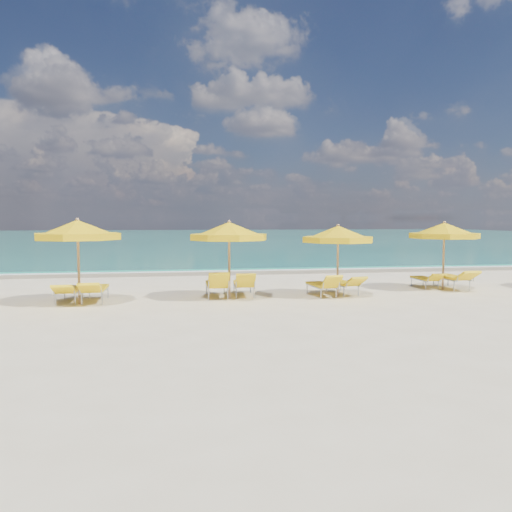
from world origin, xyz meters
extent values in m
plane|color=beige|center=(0.00, 0.00, 0.00)|extent=(120.00, 120.00, 0.00)
cube|color=#167F6D|center=(0.00, 48.00, 0.00)|extent=(120.00, 80.00, 0.30)
cube|color=tan|center=(0.00, 7.40, 0.00)|extent=(120.00, 2.60, 0.01)
cube|color=white|center=(0.00, 8.20, 0.00)|extent=(120.00, 1.20, 0.03)
cube|color=white|center=(-6.00, 17.00, 0.00)|extent=(14.00, 0.36, 0.05)
cube|color=white|center=(8.00, 24.00, 0.00)|extent=(18.00, 0.30, 0.05)
cylinder|color=tan|center=(-5.61, -0.60, 1.22)|extent=(0.08, 0.08, 2.43)
cone|color=yellow|center=(-5.61, -0.60, 2.24)|extent=(2.77, 2.77, 0.49)
cylinder|color=yellow|center=(-5.61, -0.60, 2.00)|extent=(2.79, 2.79, 0.19)
sphere|color=tan|center=(-5.61, -0.60, 2.49)|extent=(0.11, 0.11, 0.11)
cylinder|color=tan|center=(-1.14, -0.38, 1.18)|extent=(0.07, 0.07, 2.37)
cone|color=yellow|center=(-1.14, -0.38, 2.18)|extent=(2.74, 2.74, 0.47)
cylinder|color=yellow|center=(-1.14, -0.38, 1.94)|extent=(2.76, 2.76, 0.19)
sphere|color=tan|center=(-1.14, -0.38, 2.42)|extent=(0.11, 0.11, 0.11)
cylinder|color=tan|center=(2.35, -0.48, 1.12)|extent=(0.07, 0.07, 2.25)
cone|color=yellow|center=(2.35, -0.48, 2.07)|extent=(2.35, 2.35, 0.45)
cylinder|color=yellow|center=(2.35, -0.48, 1.85)|extent=(2.37, 2.37, 0.18)
sphere|color=tan|center=(2.35, -0.48, 2.30)|extent=(0.10, 0.10, 0.10)
cylinder|color=tan|center=(6.57, 0.52, 1.16)|extent=(0.07, 0.07, 2.33)
cone|color=yellow|center=(6.57, 0.52, 2.14)|extent=(3.07, 3.07, 0.47)
cylinder|color=yellow|center=(6.57, 0.52, 1.91)|extent=(3.10, 3.10, 0.19)
sphere|color=tan|center=(6.57, 0.52, 2.38)|extent=(0.10, 0.10, 0.10)
cube|color=yellow|center=(-5.98, -0.09, 0.38)|extent=(0.59, 1.31, 0.08)
cube|color=yellow|center=(-5.97, -1.02, 0.51)|extent=(0.59, 0.60, 0.33)
cube|color=yellow|center=(-5.22, -0.13, 0.40)|extent=(0.62, 1.38, 0.08)
cube|color=yellow|center=(-5.22, -1.10, 0.54)|extent=(0.62, 0.62, 0.36)
cube|color=yellow|center=(-1.50, 0.16, 0.41)|extent=(0.64, 1.43, 0.09)
cube|color=yellow|center=(-1.51, -0.79, 0.65)|extent=(0.64, 0.54, 0.53)
cube|color=yellow|center=(-0.61, 0.30, 0.39)|extent=(0.69, 1.39, 0.08)
cube|color=yellow|center=(-0.66, -0.61, 0.61)|extent=(0.64, 0.57, 0.49)
cube|color=yellow|center=(1.87, -0.17, 0.36)|extent=(0.72, 1.32, 0.08)
cube|color=yellow|center=(1.98, -1.01, 0.56)|extent=(0.62, 0.56, 0.45)
cube|color=yellow|center=(2.69, 0.15, 0.37)|extent=(0.80, 1.37, 0.08)
cube|color=yellow|center=(2.86, -0.74, 0.52)|extent=(0.67, 0.66, 0.36)
cube|color=yellow|center=(6.17, 1.14, 0.33)|extent=(0.54, 1.17, 0.07)
cube|color=yellow|center=(6.19, 0.33, 0.46)|extent=(0.53, 0.53, 0.32)
cube|color=yellow|center=(7.00, 0.78, 0.41)|extent=(0.69, 1.46, 0.09)
cube|color=yellow|center=(7.04, -0.24, 0.57)|extent=(0.66, 0.67, 0.39)
camera|label=1|loc=(-2.74, -15.80, 2.53)|focal=35.00mm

